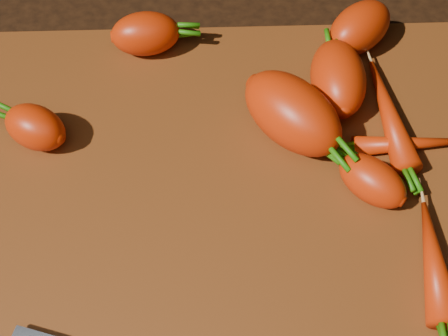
{
  "coord_description": "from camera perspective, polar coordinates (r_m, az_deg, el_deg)",
  "views": [
    {
      "loc": [
        -0.01,
        -0.29,
        0.47
      ],
      "look_at": [
        0.0,
        0.01,
        0.03
      ],
      "focal_mm": 50.0,
      "sensor_mm": 36.0,
      "label": 1
    }
  ],
  "objects": [
    {
      "name": "ground",
      "position": [
        0.55,
        0.03,
        -2.88
      ],
      "size": [
        2.0,
        2.0,
        0.01
      ],
      "primitive_type": "cube",
      "color": "black"
    },
    {
      "name": "cutting_board",
      "position": [
        0.55,
        0.03,
        -2.28
      ],
      "size": [
        0.5,
        0.4,
        0.01
      ],
      "primitive_type": "cube",
      "color": "brown",
      "rests_on": "ground"
    },
    {
      "name": "carrot_0",
      "position": [
        0.63,
        -7.18,
        12.08
      ],
      "size": [
        0.07,
        0.05,
        0.04
      ],
      "primitive_type": "ellipsoid",
      "rotation": [
        0.0,
        0.0,
        0.1
      ],
      "color": "red",
      "rests_on": "cutting_board"
    },
    {
      "name": "carrot_1",
      "position": [
        0.58,
        -16.88,
        3.59
      ],
      "size": [
        0.07,
        0.06,
        0.04
      ],
      "primitive_type": "ellipsoid",
      "rotation": [
        0.0,
        0.0,
        2.63
      ],
      "color": "red",
      "rests_on": "cutting_board"
    },
    {
      "name": "carrot_2",
      "position": [
        0.55,
        6.28,
        5.03
      ],
      "size": [
        0.11,
        0.12,
        0.06
      ],
      "primitive_type": "ellipsoid",
      "rotation": [
        0.0,
        0.0,
        -0.85
      ],
      "color": "red",
      "rests_on": "cutting_board"
    },
    {
      "name": "carrot_3",
      "position": [
        0.59,
        10.38,
        8.09
      ],
      "size": [
        0.05,
        0.09,
        0.05
      ],
      "primitive_type": "ellipsoid",
      "rotation": [
        0.0,
        0.0,
        1.57
      ],
      "color": "red",
      "rests_on": "cutting_board"
    },
    {
      "name": "carrot_4",
      "position": [
        0.65,
        12.31,
        12.42
      ],
      "size": [
        0.09,
        0.08,
        0.05
      ],
      "primitive_type": "ellipsoid",
      "rotation": [
        0.0,
        0.0,
        3.87
      ],
      "color": "red",
      "rests_on": "cutting_board"
    },
    {
      "name": "carrot_5",
      "position": [
        0.54,
        13.41,
        -1.13
      ],
      "size": [
        0.07,
        0.07,
        0.04
      ],
      "primitive_type": "ellipsoid",
      "rotation": [
        0.0,
        0.0,
        2.37
      ],
      "color": "red",
      "rests_on": "cutting_board"
    },
    {
      "name": "carrot_6",
      "position": [
        0.59,
        14.81,
        4.9
      ],
      "size": [
        0.04,
        0.13,
        0.03
      ],
      "primitive_type": "ellipsoid",
      "rotation": [
        0.0,
        0.0,
        1.66
      ],
      "color": "red",
      "rests_on": "cutting_board"
    },
    {
      "name": "carrot_7",
      "position": [
        0.58,
        16.94,
        2.16
      ],
      "size": [
        0.11,
        0.02,
        0.02
      ],
      "primitive_type": "ellipsoid",
      "rotation": [
        0.0,
        0.0,
        0.04
      ],
      "color": "red",
      "rests_on": "cutting_board"
    },
    {
      "name": "carrot_8",
      "position": [
        0.52,
        18.61,
        -7.97
      ],
      "size": [
        0.03,
        0.11,
        0.03
      ],
      "primitive_type": "ellipsoid",
      "rotation": [
        0.0,
        0.0,
        1.51
      ],
      "color": "red",
      "rests_on": "cutting_board"
    }
  ]
}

